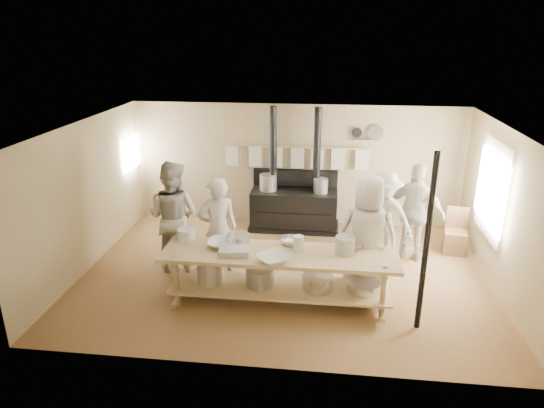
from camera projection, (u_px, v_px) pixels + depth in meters
name	position (u px, v px, depth m)	size (l,w,h in m)	color
ground	(284.00, 274.00, 8.49)	(7.00, 7.00, 0.00)	brown
room_shell	(285.00, 186.00, 7.94)	(7.00, 7.00, 7.00)	tan
window_right	(493.00, 190.00, 8.16)	(0.09, 1.50, 1.65)	beige
left_opening	(131.00, 153.00, 10.20)	(0.00, 0.90, 0.90)	white
stove	(294.00, 205.00, 10.29)	(1.90, 0.75, 2.60)	black
towel_rail	(296.00, 155.00, 10.20)	(3.00, 0.04, 0.47)	tan
back_wall_shelf	(368.00, 135.00, 9.92)	(0.63, 0.14, 0.32)	tan
prep_table	(279.00, 272.00, 7.48)	(3.60, 0.90, 0.85)	tan
support_post	(426.00, 245.00, 6.56)	(0.08, 0.08, 2.60)	black
cook_far_left	(218.00, 230.00, 8.04)	(0.67, 0.44, 1.82)	beige
cook_left	(173.00, 216.00, 8.40)	(0.96, 0.75, 1.98)	beige
cook_center	(367.00, 236.00, 7.62)	(0.97, 0.63, 1.98)	beige
cook_right	(415.00, 212.00, 8.79)	(1.07, 0.45, 1.83)	beige
cook_by_window	(383.00, 217.00, 8.70)	(1.12, 0.65, 1.74)	beige
chair	(455.00, 240.00, 9.26)	(0.48, 0.48, 0.87)	#523621
bowl_white_a	(222.00, 243.00, 7.56)	(0.44, 0.44, 0.11)	white
bowl_steel_a	(290.00, 241.00, 7.64)	(0.33, 0.33, 0.10)	silver
bowl_white_b	(273.00, 259.00, 7.04)	(0.44, 0.44, 0.11)	white
bowl_steel_b	(354.00, 245.00, 7.53)	(0.29, 0.29, 0.09)	silver
roasting_pan	(234.00, 251.00, 7.29)	(0.45, 0.30, 0.10)	#B2B2B7
mixing_bowl_large	(238.00, 238.00, 7.73)	(0.38, 0.38, 0.12)	silver
bucket_galv	(345.00, 245.00, 7.31)	(0.29, 0.29, 0.27)	gray
deep_bowl_enamel	(186.00, 234.00, 7.81)	(0.28, 0.28, 0.18)	white
pitcher	(299.00, 244.00, 7.38)	(0.16, 0.16, 0.25)	white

